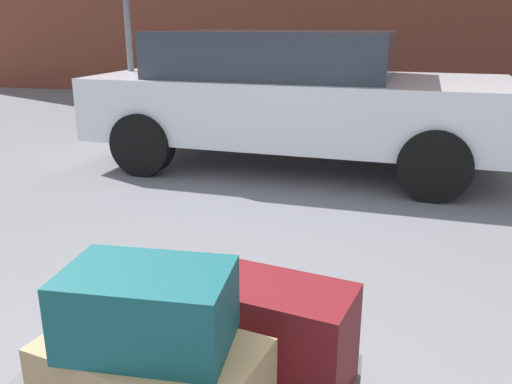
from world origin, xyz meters
TOP-DOWN VIEW (x-y plane):
  - duffel_bag_maroon_rear_left at (0.25, 0.24)m, footprint 0.63×0.40m
  - duffel_bag_teal_topmost_pile at (0.01, -0.12)m, footprint 0.46×0.31m
  - parked_car at (-0.35, 4.39)m, footprint 4.41×2.16m
  - bollard_kerb_near at (2.29, 7.27)m, footprint 0.22×0.22m
  - no_parking_sign at (-2.30, 4.60)m, footprint 0.50×0.07m

SIDE VIEW (x-z plane):
  - bollard_kerb_near at x=2.29m, z-range 0.00..0.73m
  - duffel_bag_maroon_rear_left at x=0.25m, z-range 0.34..0.69m
  - parked_car at x=-0.35m, z-range 0.05..1.47m
  - duffel_bag_teal_topmost_pile at x=0.01m, z-range 0.66..0.88m
  - no_parking_sign at x=-2.30m, z-range 0.28..2.66m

